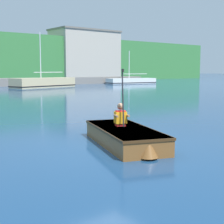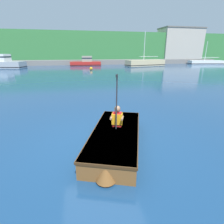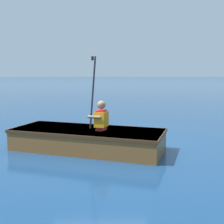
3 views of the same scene
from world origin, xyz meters
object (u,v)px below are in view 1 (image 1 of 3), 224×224
person_paddler (121,115)px  moored_boat_dock_west_end (44,83)px  moored_boat_dock_center_far (131,81)px  rowboat_foreground (125,136)px

person_paddler → moored_boat_dock_west_end: bearing=66.7°
moored_boat_dock_center_far → moored_boat_dock_west_end: bearing=-172.1°
moored_boat_dock_west_end → rowboat_foreground: moored_boat_dock_west_end is taller
moored_boat_dock_west_end → rowboat_foreground: 29.83m
moored_boat_dock_west_end → person_paddler: moored_boat_dock_west_end is taller
moored_boat_dock_center_far → person_paddler: moored_boat_dock_center_far is taller
moored_boat_dock_west_end → rowboat_foreground: (-11.78, -27.41, -0.24)m
person_paddler → moored_boat_dock_center_far: bearing=48.2°
moored_boat_dock_west_end → moored_boat_dock_center_far: size_ratio=1.07×
moored_boat_dock_center_far → rowboat_foreground: size_ratio=2.20×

